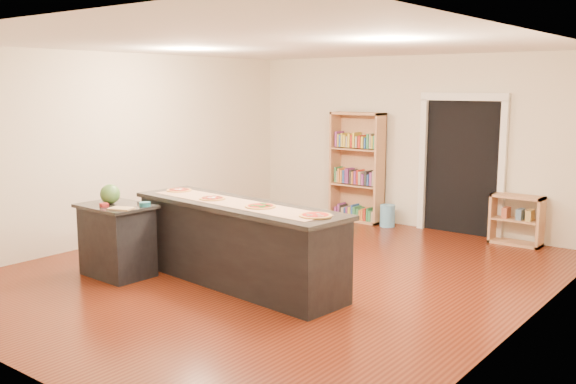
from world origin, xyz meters
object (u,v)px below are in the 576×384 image
Objects in this scene: kitchen_island at (238,243)px; side_counter at (117,240)px; low_shelf at (516,220)px; waste_bin at (387,216)px; bookshelf at (357,167)px; watermelon at (110,194)px.

kitchen_island reaches higher than side_counter.
low_shelf is 2.10m from waste_bin.
bookshelf reaches higher than low_shelf.
side_counter is 4.64m from bookshelf.
watermelon is (-1.34, -4.51, 0.83)m from waste_bin.
watermelon is at bearing -106.62° from waste_bin.
waste_bin is at bearing 76.62° from side_counter.
kitchen_island reaches higher than low_shelf.
low_shelf is 2.02× the size of waste_bin.
kitchen_island is at bearing 27.09° from side_counter.
bookshelf is 2.54× the size of low_shelf.
watermelon reaches higher than side_counter.
waste_bin is (0.66, -0.08, -0.75)m from bookshelf.
waste_bin is at bearing -6.82° from bookshelf.
bookshelf reaches higher than watermelon.
kitchen_island is 4.39m from low_shelf.
watermelon is at bearing -126.83° from low_shelf.
bookshelf is at bearing -179.82° from low_shelf.
side_counter is at bearing 4.06° from watermelon.
kitchen_island is 1.57× the size of bookshelf.
low_shelf is at bearing 53.17° from watermelon.
low_shelf is at bearing 56.07° from side_counter.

